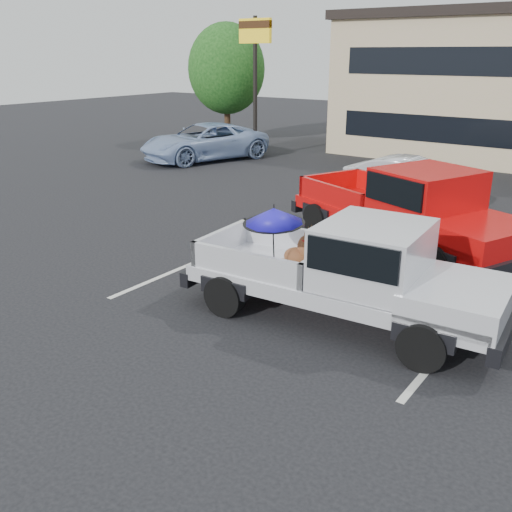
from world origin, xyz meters
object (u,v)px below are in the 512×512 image
object	(u,v)px
blue_suv	(204,142)
tree_left	(227,69)
silver_sedan	(411,180)
red_pickup	(419,208)
motel_sign	(255,50)
silver_pickup	(359,268)

from	to	relation	value
blue_suv	tree_left	bearing A→B (deg)	136.52
tree_left	silver_sedan	size ratio (longest dim) A/B	1.43
red_pickup	blue_suv	distance (m)	14.09
red_pickup	blue_suv	xyz separation A→B (m)	(-12.37, 6.72, -0.34)
red_pickup	blue_suv	bearing A→B (deg)	173.91
blue_suv	red_pickup	bearing A→B (deg)	-9.56
motel_sign	silver_sedan	size ratio (longest dim) A/B	1.42
silver_pickup	silver_sedan	size ratio (longest dim) A/B	1.38
motel_sign	silver_pickup	xyz separation A→B (m)	(11.40, -12.66, -3.60)
silver_pickup	red_pickup	size ratio (longest dim) A/B	0.87
motel_sign	tree_left	bearing A→B (deg)	143.13
motel_sign	silver_pickup	world-z (taller)	motel_sign
motel_sign	tree_left	size ratio (longest dim) A/B	1.00
red_pickup	silver_sedan	xyz separation A→B (m)	(-2.05, 4.82, -0.44)
tree_left	red_pickup	distance (m)	18.98
motel_sign	red_pickup	xyz separation A→B (m)	(10.87, -8.51, -3.52)
tree_left	blue_suv	xyz separation A→B (m)	(2.50, -4.79, -2.94)
silver_sedan	blue_suv	bearing A→B (deg)	82.87
silver_pickup	red_pickup	distance (m)	4.18
silver_pickup	red_pickup	bearing A→B (deg)	92.92
silver_sedan	blue_suv	size ratio (longest dim) A/B	0.74
motel_sign	blue_suv	size ratio (longest dim) A/B	1.05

